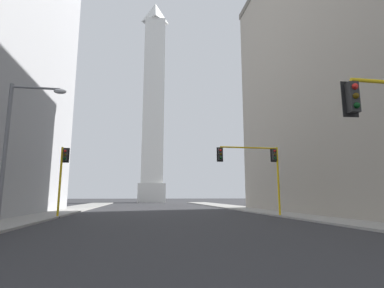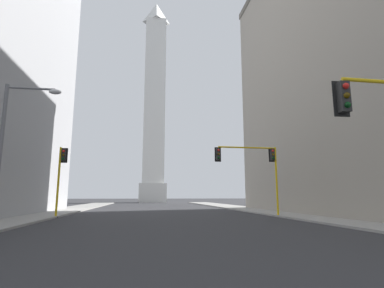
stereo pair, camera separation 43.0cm
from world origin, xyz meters
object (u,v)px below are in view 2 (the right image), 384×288
at_px(traffic_light_mid_right, 256,163).
at_px(traffic_light_mid_left, 61,171).
at_px(street_lamp, 11,139).
at_px(obelisk, 154,101).

bearing_deg(traffic_light_mid_right, traffic_light_mid_left, 174.32).
bearing_deg(street_lamp, traffic_light_mid_left, 92.59).
relative_size(obelisk, street_lamp, 7.92).
bearing_deg(traffic_light_mid_left, traffic_light_mid_right, -5.68).
relative_size(traffic_light_mid_left, street_lamp, 0.80).
bearing_deg(obelisk, traffic_light_mid_right, -82.36).
bearing_deg(traffic_light_mid_right, street_lamp, -149.78).
relative_size(traffic_light_mid_right, street_lamp, 0.83).
xyz_separation_m(traffic_light_mid_left, street_lamp, (0.52, -11.51, 0.68)).
distance_m(obelisk, traffic_light_mid_right, 63.38).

